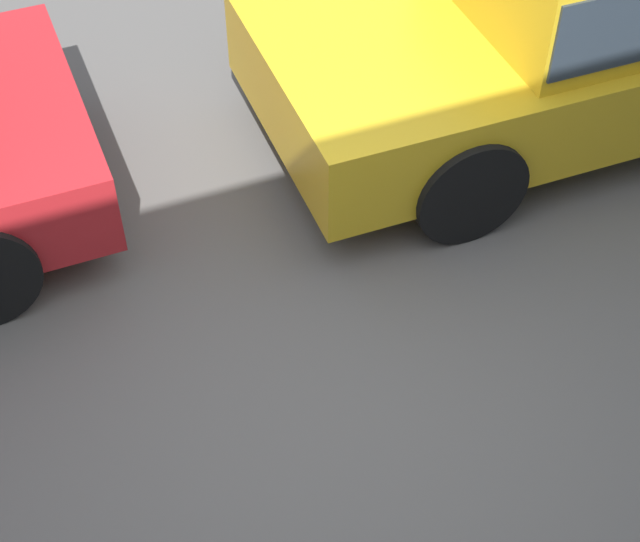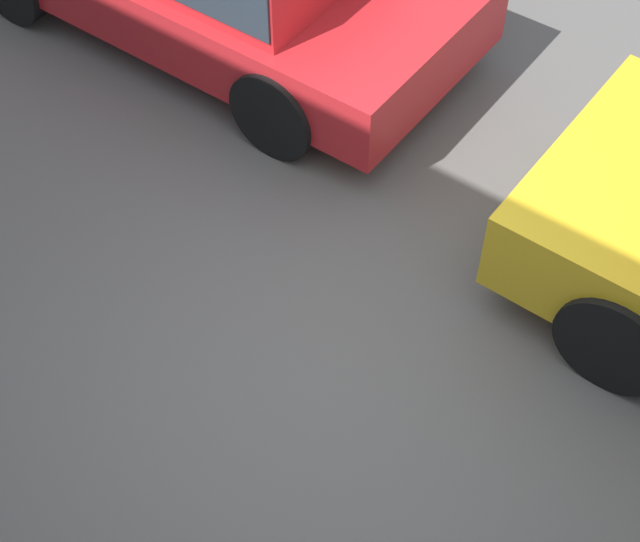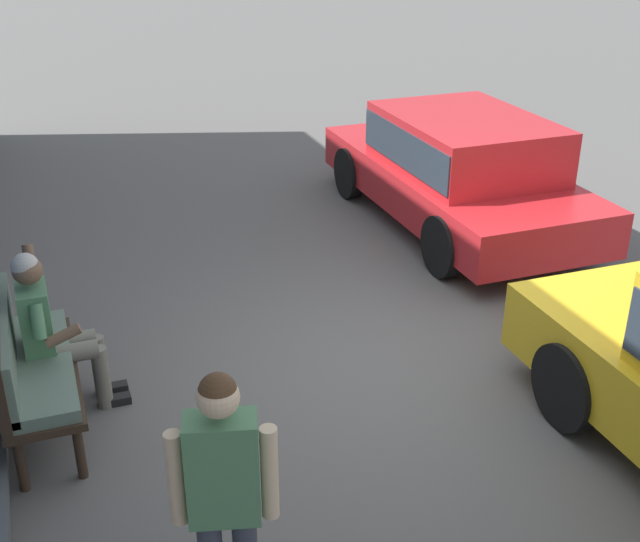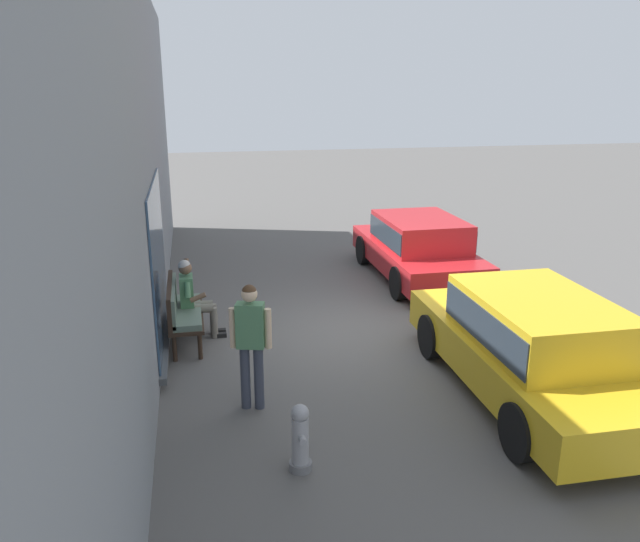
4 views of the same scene
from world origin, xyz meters
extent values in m
plane|color=#565451|center=(0.00, 0.00, 0.00)|extent=(60.00, 60.00, 0.00)
cube|color=gray|center=(0.00, 3.40, 2.92)|extent=(18.00, 0.40, 5.85)
cube|color=#385170|center=(0.12, 3.18, 1.45)|extent=(3.40, 0.03, 2.50)
cube|color=#494C4F|center=(0.12, 3.15, 0.18)|extent=(3.60, 0.12, 0.10)
cylinder|color=#332319|center=(0.85, 3.00, 0.21)|extent=(0.07, 0.07, 0.43)
cylinder|color=#332319|center=(-0.60, 3.00, 0.21)|extent=(0.07, 0.07, 0.43)
cylinder|color=#332319|center=(0.85, 2.61, 0.21)|extent=(0.07, 0.07, 0.43)
cylinder|color=#332319|center=(-0.60, 2.61, 0.21)|extent=(0.07, 0.07, 0.43)
cube|color=#332319|center=(0.12, 2.81, 0.46)|extent=(1.61, 0.55, 0.06)
cube|color=slate|center=(0.12, 2.81, 0.54)|extent=(1.55, 0.49, 0.10)
cube|color=#332319|center=(0.12, 3.04, 0.76)|extent=(1.61, 0.07, 0.55)
cube|color=slate|center=(0.12, 2.98, 0.76)|extent=(1.55, 0.06, 0.47)
cylinder|color=#6B665B|center=(0.40, 2.57, 0.54)|extent=(0.15, 0.42, 0.15)
cylinder|color=#6B665B|center=(0.40, 2.36, 0.27)|extent=(0.12, 0.12, 0.54)
cube|color=black|center=(0.40, 2.28, 0.04)|extent=(0.10, 0.24, 0.07)
cylinder|color=#6B665B|center=(0.22, 2.57, 0.54)|extent=(0.15, 0.42, 0.15)
cylinder|color=#6B665B|center=(0.22, 2.36, 0.27)|extent=(0.12, 0.12, 0.54)
cube|color=black|center=(0.22, 2.28, 0.04)|extent=(0.10, 0.24, 0.07)
cube|color=#6B665B|center=(0.31, 2.78, 0.54)|extent=(0.34, 0.24, 0.14)
cube|color=#4C7F56|center=(0.31, 2.78, 0.82)|extent=(0.38, 0.22, 0.56)
sphere|color=brown|center=(0.31, 2.78, 1.24)|extent=(0.22, 0.22, 0.22)
sphere|color=#B7B2AD|center=(0.31, 2.79, 1.27)|extent=(0.20, 0.20, 0.20)
cylinder|color=#4C7F56|center=(0.07, 2.76, 0.93)|extent=(0.20, 0.10, 0.28)
cylinder|color=brown|center=(0.02, 2.60, 0.81)|extent=(0.08, 0.27, 0.17)
cylinder|color=#4C7F56|center=(0.55, 2.78, 1.00)|extent=(0.25, 0.10, 0.22)
cylinder|color=brown|center=(0.62, 2.76, 1.19)|extent=(0.16, 0.08, 0.25)
cube|color=#232328|center=(0.45, 2.76, 1.23)|extent=(0.02, 0.07, 0.15)
cube|color=gold|center=(-2.69, -1.78, 0.54)|extent=(4.62, 1.87, 0.56)
cube|color=gold|center=(-2.88, -1.78, 1.16)|extent=(2.41, 1.62, 0.67)
cube|color=#28333D|center=(-2.88, -1.78, 1.16)|extent=(2.37, 1.65, 0.47)
cylinder|color=black|center=(-1.25, -0.95, 0.35)|extent=(0.69, 0.19, 0.69)
cylinder|color=black|center=(-1.28, -2.67, 0.35)|extent=(0.69, 0.19, 0.69)
cylinder|color=black|center=(-4.10, -0.90, 0.35)|extent=(0.69, 0.19, 0.69)
cube|color=red|center=(2.77, -2.19, 0.51)|extent=(4.22, 1.81, 0.51)
cube|color=red|center=(2.60, -2.19, 1.08)|extent=(2.20, 1.59, 0.63)
cube|color=#28333D|center=(2.60, -2.19, 1.08)|extent=(2.15, 1.62, 0.44)
cylinder|color=black|center=(4.07, -1.33, 0.34)|extent=(0.68, 0.18, 0.68)
cylinder|color=black|center=(4.07, -3.04, 0.34)|extent=(0.68, 0.18, 0.68)
cylinder|color=black|center=(1.46, -1.33, 0.34)|extent=(0.68, 0.18, 0.68)
cylinder|color=black|center=(1.46, -3.05, 0.34)|extent=(0.68, 0.18, 0.68)
cylinder|color=#383D4C|center=(-2.27, 2.05, 0.44)|extent=(0.13, 0.13, 0.88)
cylinder|color=#383D4C|center=(-2.32, 1.87, 0.44)|extent=(0.13, 0.13, 0.88)
cube|color=#4C7F56|center=(-2.30, 1.96, 1.18)|extent=(0.29, 0.40, 0.60)
cylinder|color=beige|center=(-2.24, 2.18, 1.14)|extent=(0.09, 0.09, 0.54)
cylinder|color=beige|center=(-2.35, 1.74, 1.14)|extent=(0.09, 0.09, 0.54)
sphere|color=beige|center=(-2.30, 1.96, 1.60)|extent=(0.21, 0.21, 0.21)
sphere|color=#4C331E|center=(-2.30, 1.96, 1.64)|extent=(0.19, 0.19, 0.19)
cylinder|color=slate|center=(-3.80, 1.58, 0.05)|extent=(0.26, 0.26, 0.10)
cylinder|color=#99999E|center=(-3.80, 1.58, 0.38)|extent=(0.19, 0.19, 0.55)
sphere|color=#99999E|center=(-3.80, 1.58, 0.71)|extent=(0.20, 0.20, 0.20)
cylinder|color=#99999E|center=(-3.94, 1.58, 0.46)|extent=(0.10, 0.08, 0.08)
cylinder|color=#99999E|center=(-3.66, 1.58, 0.46)|extent=(0.10, 0.08, 0.08)
camera|label=1|loc=(1.09, 2.60, 4.09)|focal=55.00mm
camera|label=2|loc=(-1.78, 2.60, 4.85)|focal=55.00mm
camera|label=3|loc=(-5.41, 2.60, 3.76)|focal=45.00mm
camera|label=4|loc=(-9.79, 2.60, 4.18)|focal=35.00mm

